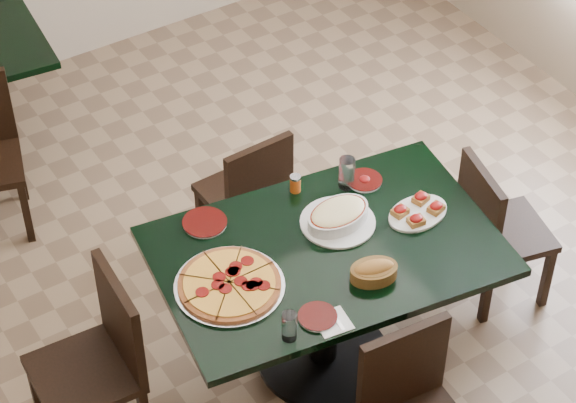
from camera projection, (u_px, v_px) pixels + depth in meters
floor at (299, 328)px, 5.56m from camera, size 5.50×5.50×0.00m
main_table at (326, 277)px, 5.04m from camera, size 1.61×1.16×0.75m
chair_far at (249, 192)px, 5.64m from camera, size 0.39×0.39×0.81m
chair_right at (494, 226)px, 5.43m from camera, size 0.47×0.47×0.84m
chair_left at (101, 356)px, 4.77m from camera, size 0.45×0.45×0.91m
pepperoni_pizza at (229, 284)px, 4.73m from camera, size 0.47×0.47×0.04m
lasagna_casserole at (338, 216)px, 5.00m from camera, size 0.34×0.34×0.09m
bread_basket at (374, 271)px, 4.76m from camera, size 0.24×0.20×0.09m
bruschetta_platter at (418, 211)px, 5.06m from camera, size 0.32×0.24×0.05m
side_plate_near at (318, 317)px, 4.61m from camera, size 0.16×0.16×0.02m
side_plate_far_r at (364, 180)px, 5.23m from camera, size 0.17×0.17×0.03m
side_plate_far_l at (205, 223)px, 5.02m from camera, size 0.20×0.20×0.02m
napkin_setting at (333, 322)px, 4.59m from camera, size 0.15×0.15×0.01m
water_glass_a at (347, 173)px, 5.16m from camera, size 0.07×0.07×0.16m
water_glass_b at (289, 326)px, 4.49m from camera, size 0.06×0.06×0.13m
pepper_shaker at (295, 183)px, 5.16m from camera, size 0.05×0.05×0.09m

